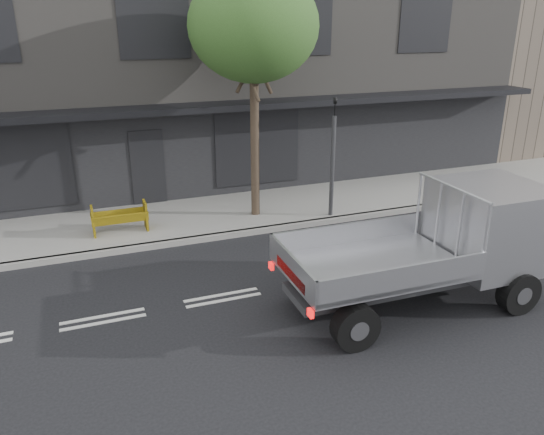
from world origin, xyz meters
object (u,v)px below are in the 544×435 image
Objects in this scene: flatbed_ute at (469,233)px; construction_barrier at (121,220)px; street_tree at (253,27)px; traffic_light_pole at (332,164)px.

construction_barrier is (-6.36, 5.60, -0.86)m from flatbed_ute.
street_tree is at bearing 114.38° from flatbed_ute.
flatbed_ute is 8.52m from construction_barrier.
traffic_light_pole reaches higher than flatbed_ute.
construction_barrier is (-3.81, -0.26, -4.72)m from street_tree.
flatbed_ute is at bearing -66.49° from street_tree.
street_tree reaches higher than construction_barrier.
street_tree is at bearing 3.87° from construction_barrier.
traffic_light_pole is 2.42× the size of construction_barrier.
construction_barrier is at bearing 139.50° from flatbed_ute.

